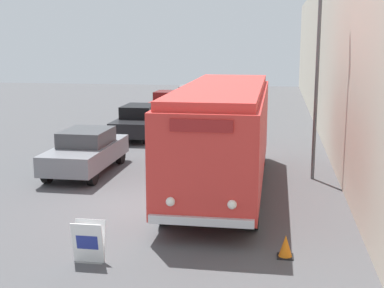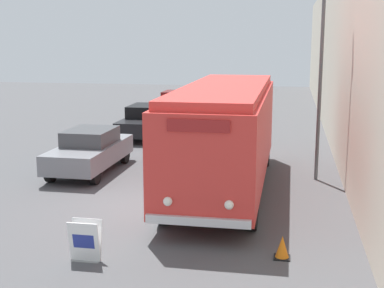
{
  "view_description": "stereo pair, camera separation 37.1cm",
  "coord_description": "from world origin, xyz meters",
  "views": [
    {
      "loc": [
        3.49,
        -14.37,
        4.78
      ],
      "look_at": [
        1.25,
        -0.29,
        1.94
      ],
      "focal_mm": 50.0,
      "sensor_mm": 36.0,
      "label": 1
    },
    {
      "loc": [
        3.85,
        -14.31,
        4.78
      ],
      "look_at": [
        1.25,
        -0.29,
        1.94
      ],
      "focal_mm": 50.0,
      "sensor_mm": 36.0,
      "label": 2
    }
  ],
  "objects": [
    {
      "name": "ground_plane",
      "position": [
        0.0,
        0.0,
        0.0
      ],
      "size": [
        80.0,
        80.0,
        0.0
      ],
      "primitive_type": "plane",
      "color": "#4C4C4F"
    },
    {
      "name": "building_wall_right",
      "position": [
        5.8,
        10.0,
        3.89
      ],
      "size": [
        0.3,
        60.0,
        7.78
      ],
      "color": "beige",
      "rests_on": "ground_plane"
    },
    {
      "name": "vintage_bus",
      "position": [
        1.85,
        2.15,
        1.89
      ],
      "size": [
        2.59,
        9.91,
        3.35
      ],
      "color": "black",
      "rests_on": "ground_plane"
    },
    {
      "name": "sign_board",
      "position": [
        -0.42,
        -3.97,
        0.44
      ],
      "size": [
        0.69,
        0.35,
        0.92
      ],
      "color": "gray",
      "rests_on": "ground_plane"
    },
    {
      "name": "streetlamp",
      "position": [
        4.79,
        3.92,
        4.9
      ],
      "size": [
        0.36,
        0.36,
        7.76
      ],
      "color": "#595E60",
      "rests_on": "ground_plane"
    },
    {
      "name": "parked_car_near",
      "position": [
        -3.21,
        3.57,
        0.8
      ],
      "size": [
        1.88,
        4.56,
        1.55
      ],
      "rotation": [
        0.0,
        0.0,
        -0.01
      ],
      "color": "black",
      "rests_on": "ground_plane"
    },
    {
      "name": "parked_car_mid",
      "position": [
        -3.12,
        10.7,
        0.78
      ],
      "size": [
        1.74,
        4.61,
        1.56
      ],
      "rotation": [
        0.0,
        0.0,
        -0.0
      ],
      "color": "black",
      "rests_on": "ground_plane"
    },
    {
      "name": "parked_car_far",
      "position": [
        -3.26,
        18.49,
        0.75
      ],
      "size": [
        1.9,
        4.05,
        1.49
      ],
      "rotation": [
        0.0,
        0.0,
        -0.01
      ],
      "color": "black",
      "rests_on": "ground_plane"
    },
    {
      "name": "parked_car_distant",
      "position": [
        -2.77,
        23.91,
        0.71
      ],
      "size": [
        2.1,
        4.69,
        1.37
      ],
      "rotation": [
        0.0,
        0.0,
        0.08
      ],
      "color": "black",
      "rests_on": "ground_plane"
    },
    {
      "name": "traffic_cone",
      "position": [
        3.78,
        -3.05,
        0.25
      ],
      "size": [
        0.36,
        0.36,
        0.51
      ],
      "color": "black",
      "rests_on": "ground_plane"
    }
  ]
}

